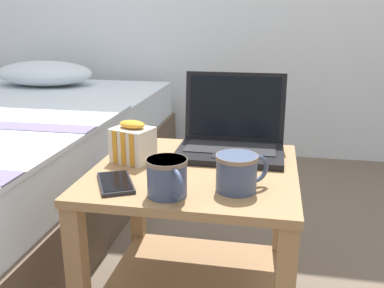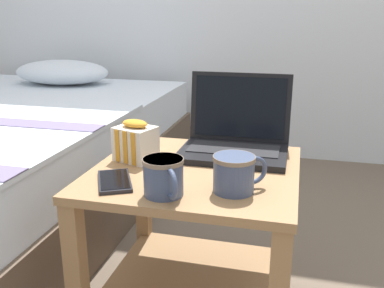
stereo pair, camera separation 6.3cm
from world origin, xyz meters
name	(u,v)px [view 2 (the right image)]	position (x,y,z in m)	size (l,w,h in m)	color
bedside_table	(195,226)	(0.00, 0.00, 0.31)	(0.54, 0.52, 0.48)	#997047
laptop	(235,138)	(0.08, 0.16, 0.53)	(0.31, 0.24, 0.23)	black
mug_front_left	(164,175)	(-0.03, -0.19, 0.53)	(0.10, 0.12, 0.09)	#3F4C6B
mug_front_right	(235,172)	(0.12, -0.13, 0.53)	(0.12, 0.10, 0.09)	#3F4C6B
snack_bag	(135,142)	(-0.18, 0.02, 0.53)	(0.13, 0.11, 0.12)	silver
cell_phone	(115,181)	(-0.17, -0.15, 0.48)	(0.13, 0.16, 0.01)	black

